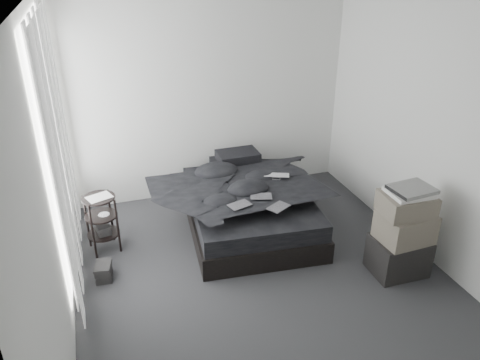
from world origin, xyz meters
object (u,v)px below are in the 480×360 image
object	(u,v)px
laptop	(277,172)
side_stand	(102,224)
box_lower	(398,255)
bed	(249,218)

from	to	relation	value
laptop	side_stand	bearing A→B (deg)	-158.00
laptop	side_stand	world-z (taller)	laptop
box_lower	side_stand	bearing A→B (deg)	154.49
laptop	side_stand	xyz separation A→B (m)	(-1.99, 0.05, -0.35)
side_stand	box_lower	world-z (taller)	side_stand
laptop	box_lower	world-z (taller)	laptop
bed	laptop	distance (m)	0.64
side_stand	box_lower	distance (m)	3.11
laptop	box_lower	bearing A→B (deg)	-34.26
bed	laptop	world-z (taller)	laptop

